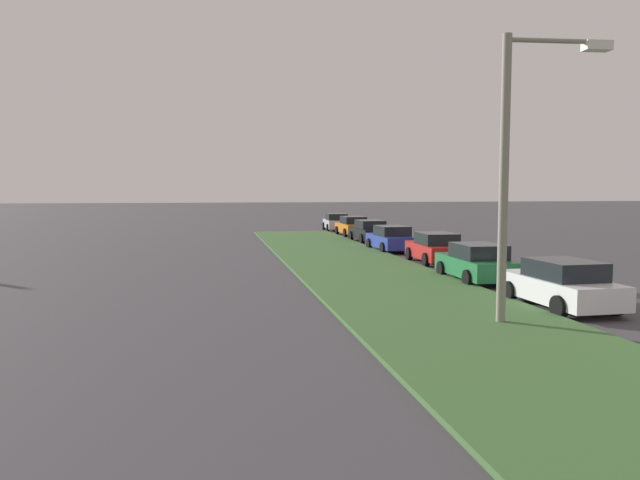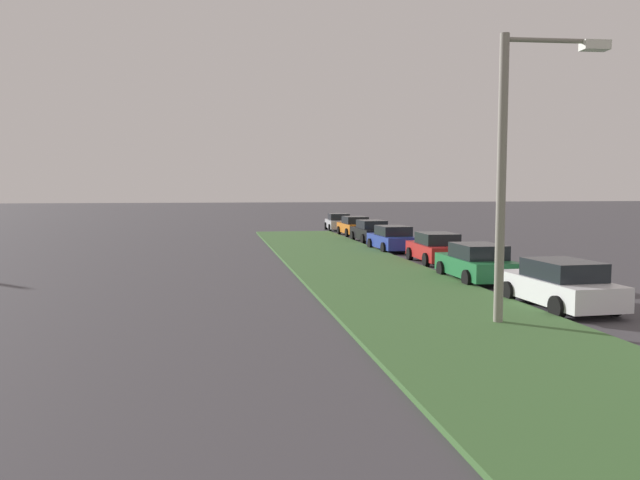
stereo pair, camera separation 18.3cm
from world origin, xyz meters
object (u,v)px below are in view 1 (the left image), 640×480
(parked_car_white, at_px, (561,285))
(parked_car_black, at_px, (369,231))
(parked_car_blue, at_px, (391,239))
(parked_car_silver, at_px, (336,222))
(parked_car_red, at_px, (436,248))
(parked_car_green, at_px, (477,263))
(parked_car_orange, at_px, (353,226))
(streetlight, at_px, (518,158))

(parked_car_white, relative_size, parked_car_black, 1.00)
(parked_car_blue, xyz_separation_m, parked_car_silver, (17.61, -0.39, 0.00))
(parked_car_red, relative_size, parked_car_blue, 1.00)
(parked_car_red, bearing_deg, parked_car_white, -179.85)
(parked_car_green, distance_m, parked_car_orange, 23.65)
(parked_car_black, relative_size, streetlight, 0.58)
(parked_car_silver, bearing_deg, parked_car_red, -176.44)
(parked_car_black, bearing_deg, streetlight, 171.97)
(parked_car_black, distance_m, parked_car_orange, 5.69)
(parked_car_blue, relative_size, streetlight, 0.58)
(parked_car_white, relative_size, parked_car_red, 1.00)
(parked_car_green, xyz_separation_m, parked_car_black, (17.95, -0.39, 0.00))
(parked_car_red, relative_size, parked_car_orange, 1.00)
(parked_car_white, relative_size, streetlight, 0.58)
(parked_car_black, xyz_separation_m, parked_car_orange, (5.69, -0.16, 0.00))
(parked_car_green, xyz_separation_m, parked_car_orange, (23.64, -0.55, 0.00))
(parked_car_orange, relative_size, parked_car_silver, 0.99)
(parked_car_green, height_order, parked_car_orange, same)
(parked_car_orange, height_order, parked_car_silver, same)
(parked_car_red, xyz_separation_m, parked_car_orange, (17.74, -0.01, 0.00))
(parked_car_green, relative_size, streetlight, 0.58)
(parked_car_green, relative_size, parked_car_red, 0.99)
(parked_car_black, xyz_separation_m, parked_car_silver, (11.33, -0.03, 0.00))
(parked_car_white, height_order, parked_car_silver, same)
(parked_car_green, bearing_deg, parked_car_orange, -0.73)
(streetlight, bearing_deg, parked_car_black, -6.15)
(parked_car_black, height_order, parked_car_silver, same)
(parked_car_orange, distance_m, streetlight, 31.49)
(parked_car_green, bearing_deg, parked_car_silver, -0.22)
(parked_car_blue, bearing_deg, parked_car_green, 178.12)
(parked_car_black, distance_m, streetlight, 25.85)
(parked_car_silver, bearing_deg, parked_car_black, -176.90)
(parked_car_orange, bearing_deg, parked_car_green, 177.20)
(parked_car_white, relative_size, parked_car_green, 1.01)
(parked_car_red, distance_m, streetlight, 14.19)
(parked_car_green, bearing_deg, parked_car_red, -4.68)
(parked_car_blue, relative_size, parked_car_orange, 1.00)
(parked_car_blue, bearing_deg, parked_car_black, -4.92)
(parked_car_silver, relative_size, streetlight, 0.59)
(parked_car_green, xyz_separation_m, parked_car_red, (5.90, -0.55, 0.00))
(parked_car_silver, bearing_deg, parked_car_blue, -178.00)
(parked_car_white, height_order, parked_car_orange, same)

